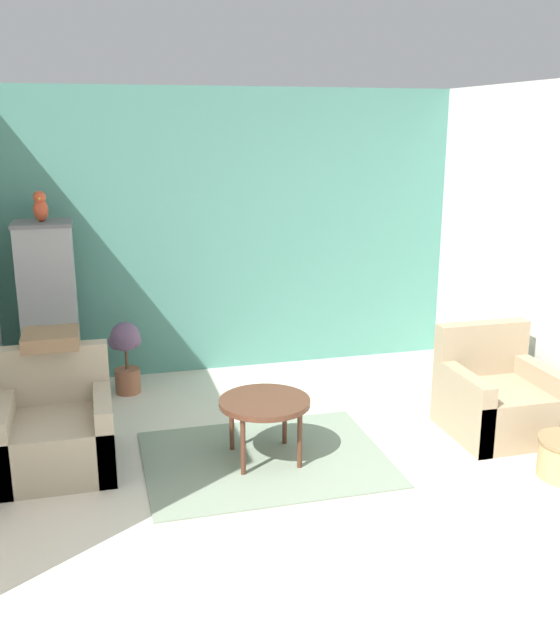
{
  "coord_description": "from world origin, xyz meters",
  "views": [
    {
      "loc": [
        -1.31,
        -3.23,
        2.35
      ],
      "look_at": [
        0.0,
        1.71,
        0.94
      ],
      "focal_mm": 40.0,
      "sensor_mm": 36.0,
      "label": 1
    }
  ],
  "objects_px": {
    "armchair_left": "(56,432)",
    "birdcage": "(50,316)",
    "potted_plant": "(126,351)",
    "parrot": "(41,207)",
    "armchair_right": "(497,400)",
    "coffee_table": "(265,406)"
  },
  "relations": [
    {
      "from": "armchair_left",
      "to": "birdcage",
      "type": "bearing_deg",
      "value": 92.54
    },
    {
      "from": "armchair_left",
      "to": "potted_plant",
      "type": "bearing_deg",
      "value": 67.83
    },
    {
      "from": "armchair_left",
      "to": "parrot",
      "type": "bearing_deg",
      "value": 92.53
    },
    {
      "from": "birdcage",
      "to": "potted_plant",
      "type": "xyz_separation_m",
      "value": [
        0.62,
        -0.02,
        -0.37
      ]
    },
    {
      "from": "armchair_left",
      "to": "potted_plant",
      "type": "relative_size",
      "value": 1.24
    },
    {
      "from": "birdcage",
      "to": "armchair_right",
      "type": "bearing_deg",
      "value": -25.75
    },
    {
      "from": "parrot",
      "to": "potted_plant",
      "type": "xyz_separation_m",
      "value": [
        0.62,
        -0.02,
        -1.3
      ]
    },
    {
      "from": "coffee_table",
      "to": "armchair_left",
      "type": "bearing_deg",
      "value": 169.86
    },
    {
      "from": "armchair_left",
      "to": "armchair_right",
      "type": "height_order",
      "value": "same"
    },
    {
      "from": "armchair_left",
      "to": "parrot",
      "type": "height_order",
      "value": "parrot"
    },
    {
      "from": "armchair_left",
      "to": "birdcage",
      "type": "xyz_separation_m",
      "value": [
        -0.06,
        1.38,
        0.49
      ]
    },
    {
      "from": "coffee_table",
      "to": "potted_plant",
      "type": "height_order",
      "value": "potted_plant"
    },
    {
      "from": "parrot",
      "to": "armchair_right",
      "type": "bearing_deg",
      "value": -25.78
    },
    {
      "from": "coffee_table",
      "to": "potted_plant",
      "type": "bearing_deg",
      "value": 118.61
    },
    {
      "from": "armchair_left",
      "to": "birdcage",
      "type": "distance_m",
      "value": 1.47
    },
    {
      "from": "coffee_table",
      "to": "parrot",
      "type": "distance_m",
      "value": 2.56
    },
    {
      "from": "armchair_right",
      "to": "potted_plant",
      "type": "xyz_separation_m",
      "value": [
        -2.76,
        1.61,
        0.12
      ]
    },
    {
      "from": "coffee_table",
      "to": "armchair_left",
      "type": "relative_size",
      "value": 0.8
    },
    {
      "from": "armchair_right",
      "to": "birdcage",
      "type": "bearing_deg",
      "value": 154.25
    },
    {
      "from": "birdcage",
      "to": "potted_plant",
      "type": "height_order",
      "value": "birdcage"
    },
    {
      "from": "armchair_right",
      "to": "coffee_table",
      "type": "bearing_deg",
      "value": -179.65
    },
    {
      "from": "armchair_left",
      "to": "parrot",
      "type": "relative_size",
      "value": 3.16
    }
  ]
}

